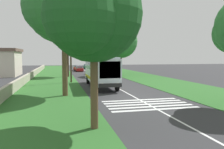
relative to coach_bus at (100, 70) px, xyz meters
The scene contains 18 objects.
ground 8.11m from the coach_bus, 166.70° to the right, with size 160.00×160.00×0.00m, color #333335.
grass_verge_left 10.00m from the coach_bus, 40.92° to the left, with size 120.00×8.00×0.04m, color #2D6628.
grass_verge_right 12.61m from the coach_bus, 53.56° to the right, with size 120.00×8.00×0.04m, color #2D6628.
centre_line 7.90m from the coach_bus, 13.70° to the right, with size 110.00×0.16×0.01m, color silver.
coach_bus is the anchor object (origin of this frame).
zebra_crossing 11.50m from the coach_bus, behind, with size 4.05×6.80×0.01m.
trailing_car_0 20.41m from the coach_bus, 10.78° to the right, with size 4.30×1.78×1.43m.
trailing_car_1 29.79m from the coach_bus, ahead, with size 4.30×1.78×1.43m.
trailing_car_2 34.87m from the coach_bus, ahead, with size 4.30×1.78×1.43m.
trailing_car_3 43.81m from the coach_bus, ahead, with size 4.30×1.78×1.43m.
roadside_tree_left_0 9.80m from the coach_bus, 141.14° to the left, with size 8.58×7.28×12.19m.
roadside_tree_left_1 16.43m from the coach_bus, 13.17° to the left, with size 5.71×5.04×10.04m.
roadside_tree_left_2 17.09m from the coach_bus, 168.06° to the left, with size 5.94×4.97×8.43m.
roadside_tree_right_1 24.14m from the coach_bus, 17.89° to the right, with size 6.29×5.36×8.52m.
roadside_tree_right_2 17.89m from the coach_bus, 23.40° to the right, with size 8.17×6.77×10.06m.
utility_pole 6.75m from the coach_bus, 31.95° to the left, with size 0.24×1.40×8.49m.
roadside_wall 15.87m from the coach_bus, 38.36° to the left, with size 70.00×0.40×1.10m, color #B2A893.
roadside_building 25.61m from the coach_bus, 38.52° to the left, with size 9.15×6.76×5.33m.
Camera 1 is at (-20.11, 6.85, 3.81)m, focal length 36.00 mm.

